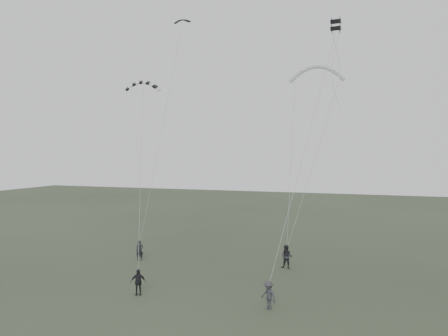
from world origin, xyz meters
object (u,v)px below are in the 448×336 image
(flyer_left, at_px, (140,250))
(kite_pale_large, at_px, (317,67))
(kite_striped, at_px, (143,82))
(flyer_center, at_px, (138,282))
(kite_box, at_px, (336,25))
(flyer_far, at_px, (268,295))
(flyer_right, at_px, (287,257))
(kite_dark_small, at_px, (182,20))

(flyer_left, relative_size, kite_pale_large, 0.36)
(kite_pale_large, height_order, kite_striped, kite_pale_large)
(flyer_center, relative_size, kite_box, 2.26)
(flyer_left, xyz_separation_m, flyer_center, (4.26, -7.58, -0.02))
(flyer_left, xyz_separation_m, kite_striped, (0.95, -0.99, 13.36))
(flyer_left, distance_m, flyer_center, 8.69)
(flyer_center, bearing_deg, flyer_left, 92.04)
(flyer_far, relative_size, kite_pale_large, 0.35)
(flyer_right, bearing_deg, flyer_left, -164.13)
(flyer_right, bearing_deg, kite_striped, -158.41)
(flyer_far, distance_m, kite_box, 17.36)
(kite_dark_small, bearing_deg, flyer_right, -17.62)
(flyer_far, relative_size, kite_box, 2.24)
(flyer_center, xyz_separation_m, kite_box, (11.20, 5.79, 16.15))
(kite_pale_large, xyz_separation_m, kite_striped, (-12.34, -7.16, -1.72))
(flyer_far, xyz_separation_m, kite_striped, (-11.46, 6.37, 13.38))
(kite_dark_small, bearing_deg, flyer_left, -103.57)
(kite_dark_small, xyz_separation_m, kite_striped, (-0.52, -6.15, -6.45))
(flyer_right, bearing_deg, kite_pale_large, 80.77)
(flyer_center, height_order, kite_box, kite_box)
(flyer_center, bearing_deg, flyer_right, 22.97)
(kite_dark_small, distance_m, kite_box, 16.04)
(flyer_right, distance_m, kite_striped, 17.27)
(flyer_center, height_order, kite_pale_large, kite_pale_large)
(flyer_right, distance_m, kite_pale_large, 15.80)
(flyer_right, height_order, kite_pale_large, kite_pale_large)
(kite_box, bearing_deg, flyer_far, -114.72)
(kite_striped, bearing_deg, kite_box, -25.36)
(flyer_right, height_order, flyer_far, flyer_right)
(kite_box, bearing_deg, kite_dark_small, 157.54)
(kite_dark_small, relative_size, kite_box, 2.09)
(flyer_right, xyz_separation_m, flyer_center, (-7.47, -9.00, -0.10))
(flyer_left, relative_size, flyer_right, 0.91)
(flyer_far, height_order, kite_box, kite_box)
(flyer_left, xyz_separation_m, kite_pale_large, (13.29, 6.17, 15.07))
(flyer_center, height_order, kite_dark_small, kite_dark_small)
(kite_striped, relative_size, kite_box, 3.81)
(kite_pale_large, bearing_deg, kite_box, -82.47)
(flyer_center, bearing_deg, kite_dark_small, 75.03)
(flyer_right, relative_size, kite_box, 2.53)
(kite_striped, bearing_deg, flyer_left, 111.56)
(kite_pale_large, relative_size, kite_box, 6.45)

